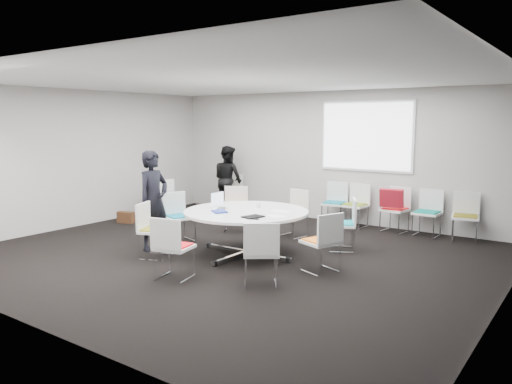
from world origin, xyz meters
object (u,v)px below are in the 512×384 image
Objects in this scene: chair_spare_left at (161,205)px; chair_ring_e at (179,226)px; conference_table at (246,224)px; chair_back_e at (465,226)px; laptop at (223,209)px; chair_ring_f at (155,241)px; chair_ring_b at (342,234)px; chair_ring_a at (321,253)px; person_back at (228,179)px; chair_ring_h at (261,265)px; chair_back_d at (427,222)px; maroon_bag at (160,190)px; person_main at (154,200)px; chair_ring_d at (235,218)px; chair_ring_g at (174,259)px; chair_back_a at (334,211)px; chair_back_b at (355,214)px; cup at (258,205)px; brown_bag at (126,217)px; chair_person_back at (232,200)px; chair_back_c at (395,218)px; chair_ring_c at (293,222)px.

chair_ring_e is at bearing -110.00° from chair_spare_left.
chair_back_e is (2.68, 3.03, -0.24)m from conference_table.
chair_back_e reaches higher than laptop.
chair_ring_b is at bearing 112.20° from chair_ring_f.
person_back reaches higher than chair_ring_a.
chair_ring_h is 1.00× the size of chair_back_d.
person_back is (-4.10, 3.03, 0.52)m from chair_ring_a.
maroon_bag is (-4.54, 2.59, 0.34)m from chair_ring_h.
person_back reaches higher than laptop.
person_main is 5.78× the size of laptop.
chair_ring_d is 1.00× the size of chair_ring_g.
chair_spare_left is (-5.45, -1.59, 0.00)m from chair_back_d.
maroon_bag is at bearing 15.23° from chair_back_a.
chair_back_b is 4.30m from chair_spare_left.
chair_back_b is at bearing -163.68° from person_back.
chair_ring_h is 9.78× the size of cup.
chair_back_b is (0.60, 4.64, 0.00)m from chair_ring_g.
chair_ring_a is 3.03× the size of laptop.
chair_back_e is 5.37m from person_back.
cup is at bearing 149.70° from person_back.
chair_spare_left is 9.78× the size of cup.
chair_ring_d reaches higher than maroon_bag.
chair_ring_h is (2.60, -1.17, 0.00)m from chair_ring_e.
chair_back_b and chair_back_e have the same top height.
chair_ring_d is 1.00× the size of chair_back_b.
chair_back_b is at bearing 69.57° from chair_ring_g.
brown_bag is at bearing -14.84° from chair_ring_d.
chair_back_b and chair_person_back have the same top height.
conference_table is 2.28× the size of chair_back_c.
chair_ring_f is 4.72m from chair_back_c.
maroon_bag is at bearing 26.70° from chair_back_c.
chair_ring_e and chair_ring_g have the same top height.
chair_ring_d is 4.26m from chair_back_e.
chair_person_back is at bearing 134.62° from cup.
conference_table is 4.05m from chair_person_back.
chair_person_back is (-5.34, 0.01, 0.00)m from chair_back_e.
maroon_bag reaches higher than brown_bag.
chair_ring_d is 2.27m from chair_spare_left.
chair_spare_left is at bearing 42.66° from person_main.
chair_back_a is at bearing 1.40° from chair_ring_b.
chair_ring_c reaches higher than maroon_bag.
chair_ring_d is at bearing -5.19° from maroon_bag.
laptop is at bearing 88.41° from chair_ring_g.
person_back is 2.58m from brown_bag.
chair_ring_h is 1.90m from cup.
chair_ring_f is at bearing 55.35° from chair_back_d.
person_back reaches higher than chair_back_a.
maroon_bag reaches higher than conference_table.
laptop is at bearing -100.92° from chair_spare_left.
chair_back_c is (1.38, 3.04, -0.24)m from conference_table.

